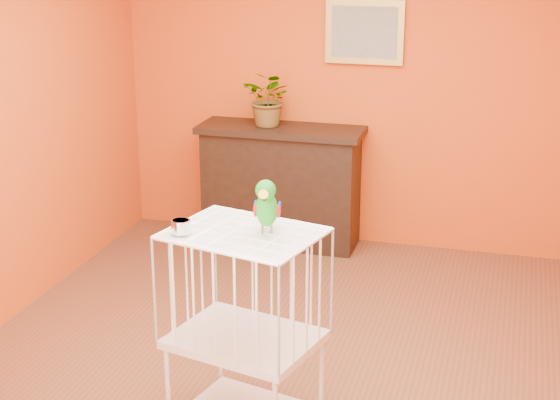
% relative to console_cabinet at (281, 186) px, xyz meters
% --- Properties ---
extents(ground, '(4.50, 4.50, 0.00)m').
position_rel_console_cabinet_xyz_m(ground, '(0.62, -2.02, -0.50)').
color(ground, brown).
rests_on(ground, ground).
extents(room_shell, '(4.50, 4.50, 4.50)m').
position_rel_console_cabinet_xyz_m(room_shell, '(0.62, -2.02, 1.08)').
color(room_shell, '#C64512').
rests_on(room_shell, ground).
extents(console_cabinet, '(1.34, 0.48, 1.00)m').
position_rel_console_cabinet_xyz_m(console_cabinet, '(0.00, 0.00, 0.00)').
color(console_cabinet, black).
rests_on(console_cabinet, ground).
extents(potted_plant, '(0.51, 0.54, 0.35)m').
position_rel_console_cabinet_xyz_m(potted_plant, '(-0.09, -0.02, 0.67)').
color(potted_plant, '#26722D').
rests_on(potted_plant, console_cabinet).
extents(framed_picture, '(0.62, 0.04, 0.50)m').
position_rel_console_cabinet_xyz_m(framed_picture, '(0.62, 0.20, 1.25)').
color(framed_picture, gold).
rests_on(framed_picture, room_shell).
extents(birdcage, '(0.83, 0.71, 1.11)m').
position_rel_console_cabinet_xyz_m(birdcage, '(0.57, -2.71, 0.08)').
color(birdcage, white).
rests_on(birdcage, ground).
extents(feed_cup, '(0.10, 0.10, 0.07)m').
position_rel_console_cabinet_xyz_m(feed_cup, '(0.28, -2.81, 0.65)').
color(feed_cup, silver).
rests_on(feed_cup, birdcage).
extents(parrot, '(0.14, 0.26, 0.29)m').
position_rel_console_cabinet_xyz_m(parrot, '(0.69, -2.69, 0.76)').
color(parrot, '#59544C').
rests_on(parrot, birdcage).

